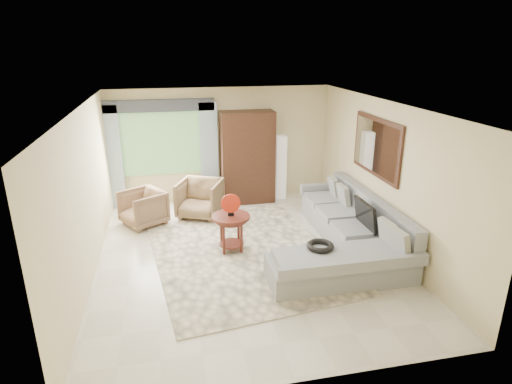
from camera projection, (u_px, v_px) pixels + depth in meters
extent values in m
plane|color=silver|center=(246.00, 256.00, 7.46)|extent=(6.00, 6.00, 0.00)
cube|color=#FAE9C6|center=(243.00, 252.00, 7.58)|extent=(3.49, 4.35, 0.02)
cube|color=#93969B|center=(343.00, 225.00, 8.25)|extent=(0.90, 2.40, 0.40)
cube|color=#93969B|center=(341.00, 269.00, 6.63)|extent=(2.30, 0.80, 0.40)
cube|color=#93969B|center=(371.00, 209.00, 7.80)|extent=(0.20, 3.20, 0.50)
cube|color=#93969B|center=(321.00, 189.00, 9.33)|extent=(0.90, 0.16, 0.22)
cube|color=#93969B|center=(355.00, 267.00, 6.12)|extent=(2.30, 0.10, 0.18)
cube|color=black|center=(365.00, 215.00, 7.37)|extent=(0.14, 0.74, 0.48)
torus|color=black|center=(320.00, 246.00, 6.63)|extent=(0.43, 0.43, 0.09)
cylinder|color=#461B12|center=(231.00, 217.00, 7.46)|extent=(0.67, 0.67, 0.04)
cylinder|color=#461B12|center=(231.00, 235.00, 7.58)|extent=(0.44, 0.44, 0.60)
cylinder|color=red|center=(231.00, 203.00, 7.38)|extent=(0.34, 0.05, 0.34)
imported|color=brown|center=(143.00, 208.00, 8.65)|extent=(1.08, 1.07, 0.72)
imported|color=#8D724D|center=(200.00, 199.00, 9.06)|extent=(1.13, 1.14, 0.80)
imported|color=#999999|center=(131.00, 203.00, 9.18)|extent=(0.59, 0.56, 0.52)
cube|color=#321C10|center=(247.00, 157.00, 9.73)|extent=(1.20, 0.55, 2.10)
cube|color=silver|center=(280.00, 167.00, 10.04)|extent=(0.24, 0.24, 1.50)
cube|color=#669E59|center=(161.00, 144.00, 9.48)|extent=(1.80, 0.04, 1.40)
cube|color=#9EB7CC|center=(113.00, 158.00, 9.27)|extent=(0.40, 0.08, 2.30)
cube|color=#9EB7CC|center=(209.00, 153.00, 9.68)|extent=(0.40, 0.08, 2.30)
cube|color=#1E232D|center=(158.00, 106.00, 9.13)|extent=(2.40, 0.12, 0.26)
cube|color=black|center=(377.00, 147.00, 7.69)|extent=(0.04, 1.70, 1.05)
cube|color=white|center=(375.00, 147.00, 7.68)|extent=(0.02, 1.54, 0.90)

